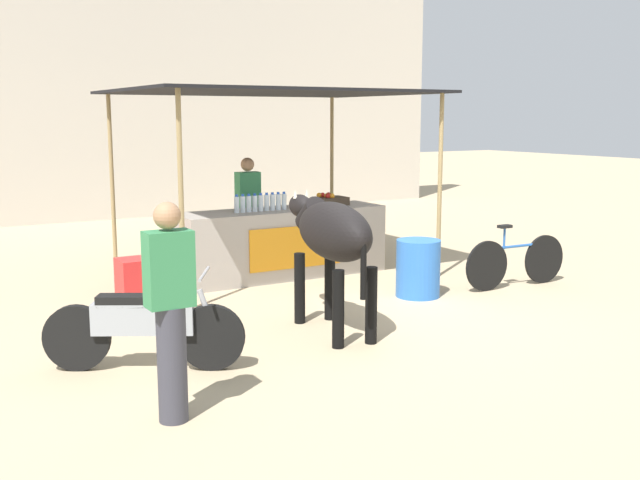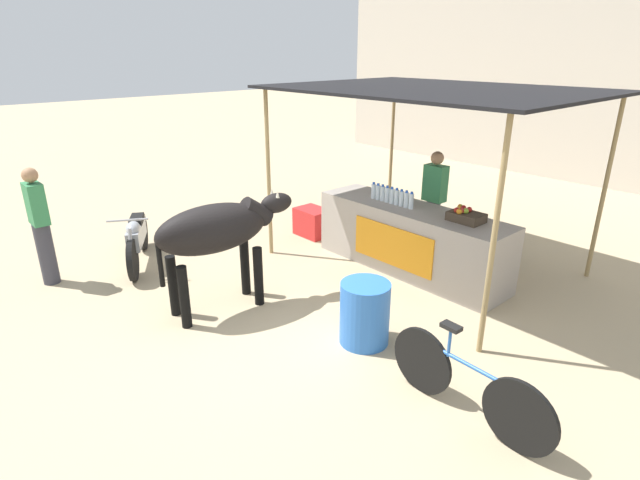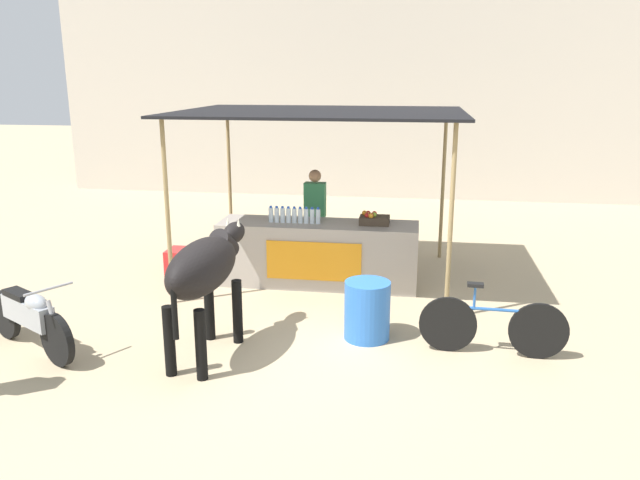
{
  "view_description": "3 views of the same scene",
  "coord_description": "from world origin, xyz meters",
  "views": [
    {
      "loc": [
        -4.84,
        -7.03,
        2.26
      ],
      "look_at": [
        -0.24,
        0.74,
        0.75
      ],
      "focal_mm": 42.0,
      "sensor_mm": 36.0,
      "label": 1
    },
    {
      "loc": [
        4.18,
        -3.35,
        3.1
      ],
      "look_at": [
        -0.37,
        0.75,
        0.74
      ],
      "focal_mm": 28.0,
      "sensor_mm": 36.0,
      "label": 2
    },
    {
      "loc": [
        1.44,
        -6.79,
        3.12
      ],
      "look_at": [
        0.15,
        1.42,
        0.91
      ],
      "focal_mm": 35.0,
      "sensor_mm": 36.0,
      "label": 3
    }
  ],
  "objects": [
    {
      "name": "motorcycle_parked",
      "position": [
        -2.9,
        -0.7,
        0.43
      ],
      "size": [
        1.6,
        1.0,
        0.9
      ],
      "color": "black",
      "rests_on": "ground"
    },
    {
      "name": "fruit_crate",
      "position": [
        0.83,
        2.25,
        1.04
      ],
      "size": [
        0.44,
        0.32,
        0.18
      ],
      "color": "#3F3326",
      "rests_on": "stall_counter"
    },
    {
      "name": "cow",
      "position": [
        -0.83,
        -0.49,
        1.03
      ],
      "size": [
        0.68,
        1.85,
        1.44
      ],
      "color": "black",
      "rests_on": "ground"
    },
    {
      "name": "cooler_box",
      "position": [
        -2.06,
        2.1,
        0.24
      ],
      "size": [
        0.6,
        0.44,
        0.48
      ],
      "primitive_type": "cube",
      "color": "red",
      "rests_on": "ground"
    },
    {
      "name": "stall_awning",
      "position": [
        0.0,
        2.5,
        2.5
      ],
      "size": [
        4.2,
        3.2,
        2.6
      ],
      "color": "black",
      "rests_on": "ground"
    },
    {
      "name": "water_barrel",
      "position": [
        0.91,
        0.26,
        0.36
      ],
      "size": [
        0.55,
        0.55,
        0.72
      ],
      "primitive_type": "cylinder",
      "color": "blue",
      "rests_on": "ground"
    },
    {
      "name": "ground_plane",
      "position": [
        0.0,
        0.0,
        0.0
      ],
      "size": [
        60.0,
        60.0,
        0.0
      ],
      "primitive_type": "plane",
      "color": "tan"
    },
    {
      "name": "vendor_behind_counter",
      "position": [
        -0.17,
        2.95,
        0.85
      ],
      "size": [
        0.34,
        0.22,
        1.65
      ],
      "color": "#383842",
      "rests_on": "ground"
    },
    {
      "name": "water_bottle_row",
      "position": [
        -0.35,
        2.15,
        1.07
      ],
      "size": [
        0.79,
        0.07,
        0.25
      ],
      "color": "silver",
      "rests_on": "stall_counter"
    },
    {
      "name": "building_wall_far",
      "position": [
        0.0,
        9.52,
        3.36
      ],
      "size": [
        16.0,
        0.5,
        6.72
      ],
      "primitive_type": "cube",
      "color": "beige",
      "rests_on": "ground"
    },
    {
      "name": "passerby_on_street",
      "position": [
        -3.08,
        -1.91,
        0.85
      ],
      "size": [
        0.34,
        0.22,
        1.65
      ],
      "color": "#383842",
      "rests_on": "ground"
    },
    {
      "name": "stall_counter",
      "position": [
        0.0,
        2.2,
        0.48
      ],
      "size": [
        3.0,
        0.82,
        0.96
      ],
      "color": "#9E9389",
      "rests_on": "ground"
    },
    {
      "name": "bicycle_leaning",
      "position": [
        2.36,
        0.02,
        0.35
      ],
      "size": [
        1.66,
        0.12,
        0.85
      ],
      "color": "black",
      "rests_on": "ground"
    }
  ]
}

